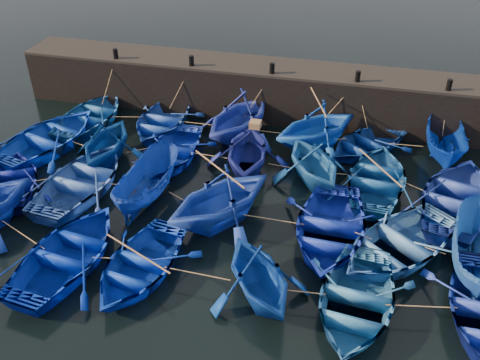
% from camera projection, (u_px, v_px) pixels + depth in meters
% --- Properties ---
extents(ground, '(120.00, 120.00, 0.00)m').
position_uv_depth(ground, '(219.00, 245.00, 19.14)').
color(ground, black).
rests_on(ground, ground).
extents(quay_wall, '(26.00, 2.50, 2.50)m').
position_uv_depth(quay_wall, '(274.00, 92.00, 26.87)').
color(quay_wall, black).
rests_on(quay_wall, ground).
extents(quay_top, '(26.00, 2.50, 0.12)m').
position_uv_depth(quay_top, '(275.00, 67.00, 26.14)').
color(quay_top, black).
rests_on(quay_top, quay_wall).
extents(bollard_0, '(0.24, 0.24, 0.50)m').
position_uv_depth(bollard_0, '(116.00, 54.00, 26.81)').
color(bollard_0, black).
rests_on(bollard_0, quay_top).
extents(bollard_1, '(0.24, 0.24, 0.50)m').
position_uv_depth(bollard_1, '(191.00, 61.00, 26.02)').
color(bollard_1, black).
rests_on(bollard_1, quay_top).
extents(bollard_2, '(0.24, 0.24, 0.50)m').
position_uv_depth(bollard_2, '(272.00, 68.00, 25.24)').
color(bollard_2, black).
rests_on(bollard_2, quay_top).
extents(bollard_3, '(0.24, 0.24, 0.50)m').
position_uv_depth(bollard_3, '(358.00, 76.00, 24.46)').
color(bollard_3, black).
rests_on(bollard_3, quay_top).
extents(bollard_4, '(0.24, 0.24, 0.50)m').
position_uv_depth(bollard_4, '(449.00, 85.00, 23.67)').
color(bollard_4, black).
rests_on(bollard_4, quay_top).
extents(boat_0, '(4.05, 5.32, 1.04)m').
position_uv_depth(boat_0, '(92.00, 115.00, 26.35)').
color(boat_0, '#124989').
rests_on(boat_0, ground).
extents(boat_1, '(3.62, 4.93, 0.99)m').
position_uv_depth(boat_1, '(161.00, 120.00, 25.97)').
color(boat_1, '#1A41A7').
rests_on(boat_1, ground).
extents(boat_2, '(5.35, 5.72, 2.43)m').
position_uv_depth(boat_2, '(239.00, 116.00, 24.81)').
color(boat_2, '#1F339F').
rests_on(boat_2, ground).
extents(boat_3, '(5.79, 5.78, 2.31)m').
position_uv_depth(boat_3, '(316.00, 126.00, 24.12)').
color(boat_3, blue).
rests_on(boat_3, ground).
extents(boat_4, '(5.08, 5.29, 0.89)m').
position_uv_depth(boat_4, '(366.00, 143.00, 24.24)').
color(boat_4, navy).
rests_on(boat_4, ground).
extents(boat_5, '(1.69, 4.40, 1.70)m').
position_uv_depth(boat_5, '(446.00, 143.00, 23.44)').
color(boat_5, '#042E9D').
rests_on(boat_5, ground).
extents(boat_6, '(5.34, 6.42, 1.15)m').
position_uv_depth(boat_6, '(49.00, 137.00, 24.43)').
color(boat_6, '#0933AC').
rests_on(boat_6, ground).
extents(boat_7, '(3.45, 3.96, 2.03)m').
position_uv_depth(boat_7, '(107.00, 141.00, 23.28)').
color(boat_7, navy).
rests_on(boat_7, ground).
extents(boat_8, '(3.46, 4.75, 0.97)m').
position_uv_depth(boat_8, '(171.00, 151.00, 23.58)').
color(boat_8, '#0C299C').
rests_on(boat_8, ground).
extents(boat_9, '(4.22, 4.71, 2.21)m').
position_uv_depth(boat_9, '(248.00, 150.00, 22.47)').
color(boat_9, navy).
rests_on(boat_9, ground).
extents(boat_10, '(4.87, 5.05, 2.04)m').
position_uv_depth(boat_10, '(314.00, 161.00, 21.89)').
color(boat_10, '#1C5FA8').
rests_on(boat_10, ground).
extents(boat_11, '(3.97, 5.27, 1.04)m').
position_uv_depth(boat_11, '(378.00, 179.00, 21.73)').
color(boat_11, navy).
rests_on(boat_11, ground).
extents(boat_12, '(5.34, 6.50, 1.18)m').
position_uv_depth(boat_12, '(460.00, 198.00, 20.50)').
color(boat_12, navy).
rests_on(boat_12, ground).
extents(boat_13, '(4.67, 5.19, 0.89)m').
position_uv_depth(boat_13, '(13.00, 181.00, 21.75)').
color(boat_13, navy).
rests_on(boat_13, ground).
extents(boat_14, '(4.41, 5.78, 1.12)m').
position_uv_depth(boat_14, '(82.00, 180.00, 21.59)').
color(boat_14, '#2C54B3').
rests_on(boat_14, ground).
extents(boat_15, '(2.02, 4.43, 1.66)m').
position_uv_depth(boat_15, '(147.00, 183.00, 20.91)').
color(boat_15, navy).
rests_on(boat_15, ground).
extents(boat_16, '(5.91, 6.04, 2.41)m').
position_uv_depth(boat_16, '(220.00, 197.00, 19.50)').
color(boat_16, '#1637A4').
rests_on(boat_16, ground).
extents(boat_17, '(3.91, 5.39, 1.10)m').
position_uv_depth(boat_17, '(329.00, 228.00, 19.05)').
color(boat_17, '#1025A7').
rests_on(boat_17, ground).
extents(boat_18, '(6.23, 6.46, 1.09)m').
position_uv_depth(boat_18, '(398.00, 243.00, 18.39)').
color(boat_18, blue).
rests_on(boat_18, ground).
extents(boat_19, '(2.07, 4.58, 1.72)m').
position_uv_depth(boat_19, '(476.00, 251.00, 17.58)').
color(boat_19, '#1D52A0').
rests_on(boat_19, ground).
extents(boat_21, '(4.29, 5.56, 1.07)m').
position_uv_depth(boat_21, '(68.00, 253.00, 17.97)').
color(boat_21, '#001D8F').
rests_on(boat_21, ground).
extents(boat_22, '(3.87, 4.96, 0.94)m').
position_uv_depth(boat_22, '(139.00, 264.00, 17.62)').
color(boat_22, '#062BAC').
rests_on(boat_22, ground).
extents(boat_23, '(4.78, 4.92, 1.97)m').
position_uv_depth(boat_23, '(258.00, 275.00, 16.49)').
color(boat_23, navy).
rests_on(boat_23, ground).
extents(boat_24, '(3.96, 5.21, 1.01)m').
position_uv_depth(boat_24, '(355.00, 301.00, 16.26)').
color(boat_24, '#22639A').
rests_on(boat_24, ground).
extents(wooden_crate, '(0.45, 0.45, 0.28)m').
position_uv_depth(wooden_crate, '(255.00, 124.00, 21.71)').
color(wooden_crate, olive).
rests_on(wooden_crate, boat_9).
extents(mooring_ropes, '(16.74, 11.75, 2.10)m').
position_uv_depth(mooring_ropes, '(244.00, 155.00, 22.56)').
color(mooring_ropes, tan).
rests_on(mooring_ropes, ground).
extents(loose_oars, '(9.77, 11.77, 1.53)m').
position_uv_depth(loose_oars, '(273.00, 167.00, 20.26)').
color(loose_oars, '#99724C').
rests_on(loose_oars, ground).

